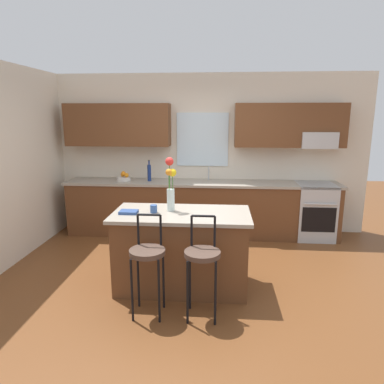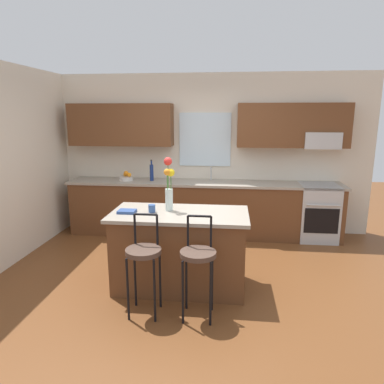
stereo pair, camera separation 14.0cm
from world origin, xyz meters
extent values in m
plane|color=brown|center=(0.00, 0.00, 0.00)|extent=(14.00, 14.00, 0.00)
cube|color=beige|center=(-2.56, 0.30, 1.35)|extent=(0.12, 4.60, 2.70)
cube|color=beige|center=(0.00, 2.06, 1.35)|extent=(5.60, 0.12, 2.70)
cube|color=brown|center=(-1.42, 1.83, 1.85)|extent=(1.76, 0.34, 0.70)
cube|color=brown|center=(1.42, 1.83, 1.85)|extent=(1.76, 0.34, 0.70)
cube|color=silver|center=(0.00, 1.99, 1.60)|extent=(0.88, 0.03, 0.90)
cube|color=#B7BABC|center=(1.87, 1.80, 1.62)|extent=(0.56, 0.36, 0.26)
cube|color=brown|center=(0.00, 1.70, 0.44)|extent=(4.50, 0.60, 0.88)
cube|color=#9E9384|center=(0.00, 1.70, 0.90)|extent=(4.56, 0.64, 0.04)
cube|color=#B7BABC|center=(0.12, 1.70, 0.85)|extent=(0.54, 0.38, 0.11)
cylinder|color=#B7BABC|center=(0.12, 1.86, 1.03)|extent=(0.02, 0.02, 0.22)
cylinder|color=#B7BABC|center=(0.12, 1.80, 1.14)|extent=(0.02, 0.12, 0.02)
cube|color=#B7BABC|center=(1.87, 1.68, 0.46)|extent=(0.60, 0.60, 0.92)
cube|color=black|center=(1.87, 1.38, 0.40)|extent=(0.52, 0.02, 0.40)
cylinder|color=#B7BABC|center=(1.87, 1.35, 0.66)|extent=(0.50, 0.02, 0.02)
cube|color=brown|center=(-0.13, -0.19, 0.44)|extent=(1.50, 0.72, 0.88)
cube|color=#9E9384|center=(-0.13, -0.19, 0.90)|extent=(1.58, 0.80, 0.04)
cylinder|color=black|center=(-0.54, -0.94, 0.33)|extent=(0.02, 0.02, 0.66)
cylinder|color=black|center=(-0.27, -0.94, 0.33)|extent=(0.02, 0.02, 0.66)
cylinder|color=black|center=(-0.54, -0.67, 0.33)|extent=(0.02, 0.02, 0.66)
cylinder|color=black|center=(-0.27, -0.67, 0.33)|extent=(0.02, 0.02, 0.66)
cylinder|color=#4C382D|center=(-0.40, -0.81, 0.69)|extent=(0.36, 0.36, 0.05)
cylinder|color=black|center=(-0.52, -0.67, 0.87)|extent=(0.02, 0.02, 0.32)
cylinder|color=black|center=(-0.28, -0.67, 0.87)|extent=(0.02, 0.02, 0.32)
cylinder|color=black|center=(-0.40, -0.67, 1.03)|extent=(0.23, 0.02, 0.02)
cylinder|color=black|center=(0.01, -0.94, 0.33)|extent=(0.02, 0.02, 0.66)
cylinder|color=black|center=(0.28, -0.94, 0.33)|extent=(0.02, 0.02, 0.66)
cylinder|color=black|center=(0.01, -0.67, 0.33)|extent=(0.02, 0.02, 0.66)
cylinder|color=black|center=(0.28, -0.67, 0.33)|extent=(0.02, 0.02, 0.66)
cylinder|color=#4C382D|center=(0.15, -0.81, 0.69)|extent=(0.36, 0.36, 0.05)
cylinder|color=black|center=(0.03, -0.67, 0.87)|extent=(0.02, 0.02, 0.32)
cylinder|color=black|center=(0.27, -0.67, 0.87)|extent=(0.02, 0.02, 0.32)
cylinder|color=black|center=(0.15, -0.67, 1.03)|extent=(0.23, 0.02, 0.02)
cylinder|color=silver|center=(-0.26, -0.11, 1.05)|extent=(0.09, 0.09, 0.26)
cylinder|color=#3D722D|center=(-0.23, -0.12, 1.19)|extent=(0.01, 0.01, 0.38)
sphere|color=yellow|center=(-0.23, -0.12, 1.37)|extent=(0.09, 0.09, 0.09)
cylinder|color=#3D722D|center=(-0.27, -0.07, 1.25)|extent=(0.01, 0.01, 0.50)
sphere|color=red|center=(-0.27, -0.07, 1.50)|extent=(0.10, 0.10, 0.10)
cylinder|color=#3D722D|center=(-0.27, -0.15, 1.19)|extent=(0.01, 0.01, 0.38)
sphere|color=orange|center=(-0.27, -0.15, 1.38)|extent=(0.08, 0.08, 0.08)
cylinder|color=#33518C|center=(-0.44, -0.21, 0.97)|extent=(0.08, 0.08, 0.09)
cube|color=navy|center=(-0.72, -0.26, 0.94)|extent=(0.20, 0.15, 0.03)
cylinder|color=silver|center=(-1.33, 1.70, 0.95)|extent=(0.24, 0.24, 0.06)
sphere|color=orange|center=(-1.27, 1.70, 1.01)|extent=(0.07, 0.07, 0.07)
sphere|color=orange|center=(-1.35, 1.75, 1.01)|extent=(0.07, 0.07, 0.07)
sphere|color=orange|center=(-1.33, 1.70, 1.04)|extent=(0.08, 0.08, 0.08)
cylinder|color=navy|center=(-0.88, 1.70, 1.06)|extent=(0.06, 0.06, 0.28)
cylinder|color=navy|center=(-0.88, 1.70, 1.23)|extent=(0.03, 0.03, 0.07)
cylinder|color=black|center=(-0.88, 1.70, 1.27)|extent=(0.03, 0.03, 0.02)
camera|label=1|loc=(0.30, -4.00, 2.02)|focal=32.45mm
camera|label=2|loc=(0.44, -3.98, 2.02)|focal=32.45mm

